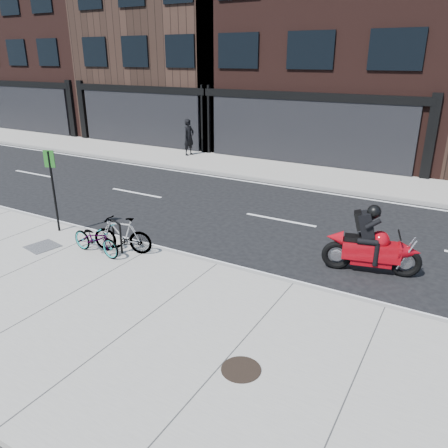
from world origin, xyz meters
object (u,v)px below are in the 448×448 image
Objects in this scene: bicycle_rear at (122,235)px; utility_grate at (43,246)px; bike_rack at (117,233)px; bicycle_front at (96,239)px; manhole_cover at (241,369)px; pedestrian at (189,137)px; sign_post at (53,184)px; motorcycle at (376,246)px.

bicycle_rear reaches higher than utility_grate.
bike_rack is 1.10× the size of utility_grate.
bicycle_front is 1.71m from utility_grate.
manhole_cover is at bearing -27.05° from bike_rack.
manhole_cover is at bearing 45.98° from bicycle_rear.
pedestrian is at bearing 115.29° from bike_rack.
utility_grate is 0.31× the size of sign_post.
manhole_cover is (-1.06, -4.87, -0.57)m from motorcycle.
manhole_cover is at bearing -38.55° from sign_post.
pedestrian is 11.12m from sign_post.
sign_post reaches higher than bike_rack.
pedestrian is at bearing 25.96° from bicycle_front.
pedestrian is at bearing 126.99° from manhole_cover.
utility_grate is (-2.12, -0.84, -0.48)m from bicycle_rear.
bicycle_rear is 2.44× the size of manhole_cover.
bicycle_front reaches higher than utility_grate.
bike_rack is 0.19m from bicycle_rear.
manhole_cover is 0.28× the size of sign_post.
bike_rack is 0.54m from bicycle_front.
manhole_cover is (10.20, -13.53, -0.92)m from pedestrian.
motorcycle is 1.24× the size of pedestrian.
sign_post is at bearing 179.96° from motorcycle.
motorcycle is (6.41, 2.74, 0.16)m from bicycle_front.
utility_grate is (-1.94, -0.84, -0.48)m from bike_rack.
motorcycle is 3.47× the size of manhole_cover.
motorcycle is 14.21m from pedestrian.
motorcycle reaches higher than manhole_cover.
manhole_cover is 0.88× the size of utility_grate.
utility_grate is at bearing 107.28° from bicycle_front.
motorcycle reaches higher than utility_grate.
bicycle_rear is at bearing -22.64° from sign_post.
utility_grate is (3.25, -11.81, -0.92)m from pedestrian.
bicycle_front is at bearing 14.38° from utility_grate.
bike_rack is 12.15m from pedestrian.
pedestrian is at bearing -170.02° from bicycle_rear.
sign_post reaches higher than utility_grate.
bicycle_front is at bearing -66.46° from bicycle_rear.
motorcycle reaches higher than bicycle_front.
bicycle_front reaches higher than bike_rack.
pedestrian reaches higher than bicycle_rear.
sign_post is at bearing 175.41° from bike_rack.
bicycle_rear is 0.70× the size of motorcycle.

